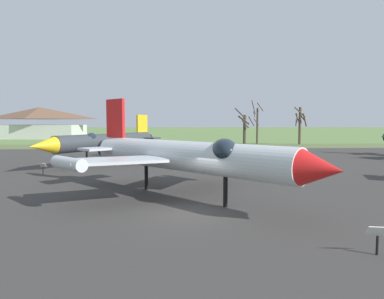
# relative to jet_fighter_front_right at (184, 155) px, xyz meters

# --- Properties ---
(ground_plane) EXTENTS (600.00, 600.00, 0.00)m
(ground_plane) POSITION_rel_jet_fighter_front_right_xyz_m (0.24, -3.19, -2.44)
(ground_plane) COLOR #607F42
(asphalt_apron) EXTENTS (103.83, 50.45, 0.05)m
(asphalt_apron) POSITION_rel_jet_fighter_front_right_xyz_m (0.24, 11.95, -2.42)
(asphalt_apron) COLOR #383533
(asphalt_apron) RESTS_ON ground
(grass_verge_strip) EXTENTS (163.83, 12.00, 0.06)m
(grass_verge_strip) POSITION_rel_jet_fighter_front_right_xyz_m (0.24, 43.17, -2.41)
(grass_verge_strip) COLOR #586839
(grass_verge_strip) RESTS_ON ground
(jet_fighter_front_right) EXTENTS (13.24, 14.16, 5.82)m
(jet_fighter_front_right) POSITION_rel_jet_fighter_front_right_xyz_m (0.00, 0.00, 0.00)
(jet_fighter_front_right) COLOR silver
(jet_fighter_front_right) RESTS_ON ground
(info_placard_front_right) EXTENTS (0.69, 0.40, 1.00)m
(info_placard_front_right) POSITION_rel_jet_fighter_front_right_xyz_m (5.87, -8.80, -1.78)
(info_placard_front_right) COLOR black
(info_placard_front_right) RESTS_ON ground
(jet_fighter_rear_right) EXTENTS (11.28, 15.69, 5.14)m
(jet_fighter_rear_right) POSITION_rel_jet_fighter_front_right_xyz_m (-7.68, 17.05, -0.11)
(jet_fighter_rear_right) COLOR #33383D
(jet_fighter_rear_right) RESTS_ON ground
(info_placard_rear_right) EXTENTS (0.53, 0.35, 0.95)m
(info_placard_rear_right) POSITION_rel_jet_fighter_front_right_xyz_m (-11.19, 9.73, -1.84)
(info_placard_rear_right) COLOR black
(info_placard_rear_right) RESTS_ON ground
(bare_tree_far_left) EXTENTS (2.72, 2.46, 7.14)m
(bare_tree_far_left) POSITION_rel_jet_fighter_front_right_xyz_m (13.37, 50.15, 0.90)
(bare_tree_far_left) COLOR #42382D
(bare_tree_far_left) RESTS_ON ground
(bare_tree_left_of_center) EXTENTS (2.76, 2.67, 8.66)m
(bare_tree_left_of_center) POSITION_rel_jet_fighter_front_right_xyz_m (15.84, 50.20, 1.75)
(bare_tree_left_of_center) COLOR #42382D
(bare_tree_left_of_center) RESTS_ON ground
(bare_tree_center) EXTENTS (2.90, 2.49, 7.24)m
(bare_tree_center) POSITION_rel_jet_fighter_front_right_xyz_m (23.55, 47.20, 1.55)
(bare_tree_center) COLOR brown
(bare_tree_center) RESTS_ON ground
(visitor_building) EXTENTS (23.52, 13.67, 8.25)m
(visitor_building) POSITION_rel_jet_fighter_front_right_xyz_m (-35.81, 75.96, 1.74)
(visitor_building) COLOR beige
(visitor_building) RESTS_ON ground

